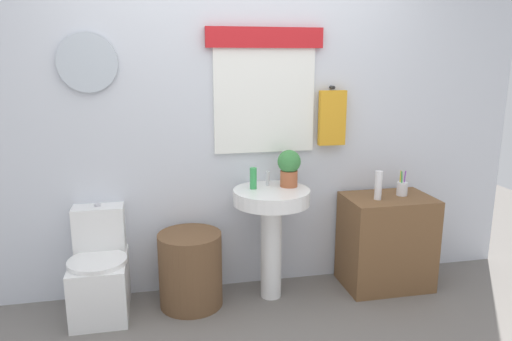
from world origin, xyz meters
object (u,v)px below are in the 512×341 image
Objects in this scene: potted_plant at (289,166)px; toothbrush_cup at (402,188)px; laundry_hamper at (191,269)px; soap_bottle at (253,178)px; toilet at (100,273)px; pedestal_sink at (271,216)px; wooden_cabinet at (386,241)px; lotion_bottle at (378,185)px.

potted_plant reaches higher than toothbrush_cup.
potted_plant is at bearing 4.78° from laundry_hamper.
toothbrush_cup is at bearing -1.52° from soap_bottle.
laundry_hamper is at bearing -175.22° from potted_plant.
toilet is at bearing 179.67° from toothbrush_cup.
toothbrush_cup reaches higher than pedestal_sink.
toilet is at bearing 179.09° from wooden_cabinet.
potted_plant is 0.89m from toothbrush_cup.
wooden_cabinet is at bearing -2.83° from soap_bottle.
lotion_bottle is at bearing -2.93° from pedestal_sink.
potted_plant reaches higher than toilet.
toilet is 3.48× the size of lotion_bottle.
soap_bottle is at bearing 6.24° from laundry_hamper.
soap_bottle is (-1.01, 0.05, 0.53)m from wooden_cabinet.
laundry_hamper is at bearing -173.76° from soap_bottle.
pedestal_sink is 3.85× the size of lotion_bottle.
wooden_cabinet is 0.97m from potted_plant.
toilet is 1.23m from pedestal_sink.
toothbrush_cup is (1.00, 0.02, 0.14)m from pedestal_sink.
pedestal_sink is at bearing -1.59° from toilet.
pedestal_sink is 0.30m from soap_bottle.
soap_bottle is at bearing -177.80° from potted_plant.
toilet is at bearing -179.08° from soap_bottle.
potted_plant is at bearing 175.44° from wooden_cabinet.
pedestal_sink is 4.35× the size of toothbrush_cup.
laundry_hamper is at bearing 178.31° from lotion_bottle.
toilet is at bearing 177.87° from lotion_bottle.
laundry_hamper is 1.00m from potted_plant.
laundry_hamper is 0.68m from pedestal_sink.
soap_bottle is 0.81× the size of toothbrush_cup.
wooden_cabinet is 3.34× the size of lotion_bottle.
lotion_bottle reaches higher than toothbrush_cup.
pedestal_sink is 3.06× the size of potted_plant.
soap_bottle is at bearing 0.92° from toilet.
pedestal_sink is 1.01m from toothbrush_cup.
potted_plant is at bearing 171.13° from lotion_bottle.
toilet is at bearing 178.41° from pedestal_sink.
soap_bottle is at bearing 178.48° from toothbrush_cup.
pedestal_sink reaches higher than wooden_cabinet.
pedestal_sink is 0.81m from lotion_bottle.
potted_plant is at bearing 177.36° from toothbrush_cup.
lotion_bottle is (1.36, -0.04, 0.54)m from laundry_hamper.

